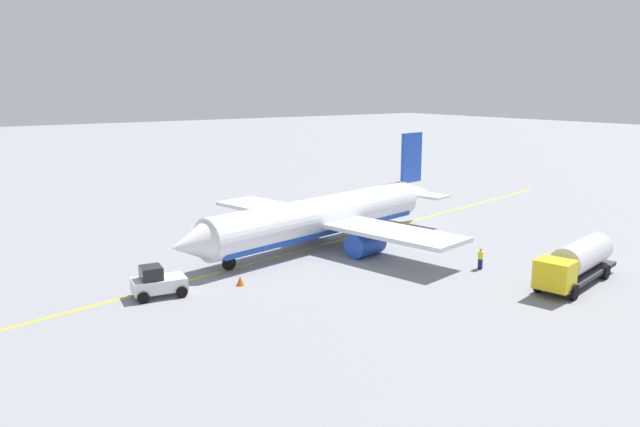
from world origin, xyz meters
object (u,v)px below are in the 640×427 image
fuel_tanker (576,262)px  refueling_worker (481,259)px  pushback_tug (157,282)px  airplane (324,217)px  safety_cone_nose (240,281)px

fuel_tanker → refueling_worker: size_ratio=6.10×
fuel_tanker → refueling_worker: (2.68, -6.60, -0.90)m
fuel_tanker → pushback_tug: bearing=-30.2°
airplane → refueling_worker: (-5.70, 13.44, -1.76)m
pushback_tug → airplane: bearing=-164.5°
pushback_tug → safety_cone_nose: (-5.79, 1.19, -0.67)m
fuel_tanker → safety_cone_nose: fuel_tanker is taller
pushback_tug → refueling_worker: (-23.39, 8.54, -0.19)m
fuel_tanker → safety_cone_nose: size_ratio=15.36×
safety_cone_nose → fuel_tanker: bearing=145.5°
airplane → safety_cone_nose: bearing=27.1°
pushback_tug → refueling_worker: size_ratio=2.26×
fuel_tanker → airplane: bearing=-67.3°
refueling_worker → safety_cone_nose: size_ratio=2.52×
safety_cone_nose → pushback_tug: bearing=-11.6°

